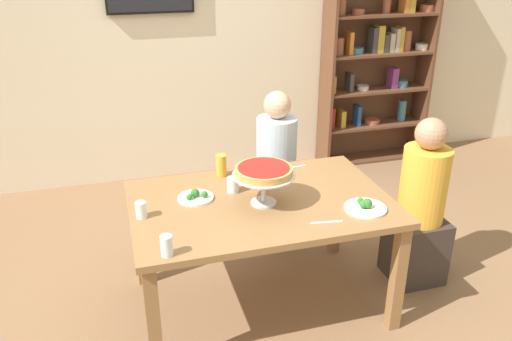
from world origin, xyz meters
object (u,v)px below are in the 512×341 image
object	(u,v)px
diner_head_east	(420,214)
water_glass_clear_far	(233,185)
cutlery_fork_near	(294,167)
bookshelf	(377,49)
water_glass_clear_spare	(167,246)
dining_table	(261,214)
beer_glass_amber_tall	(221,165)
salad_plate_near_diner	(196,196)
water_glass_clear_near	(141,210)
deep_dish_pizza_stand	(264,173)
diner_far_right	(276,175)
salad_plate_far_diner	(365,207)
cutlery_knife_near	(327,222)

from	to	relation	value
diner_head_east	water_glass_clear_far	bearing A→B (deg)	-8.02
diner_head_east	cutlery_fork_near	world-z (taller)	diner_head_east
bookshelf	water_glass_clear_spare	bearing A→B (deg)	-134.46
dining_table	water_glass_clear_spare	bearing A→B (deg)	-144.79
water_glass_clear_spare	beer_glass_amber_tall	bearing A→B (deg)	61.20
salad_plate_near_diner	water_glass_clear_near	xyz separation A→B (m)	(-0.33, -0.13, 0.03)
diner_head_east	deep_dish_pizza_stand	bearing A→B (deg)	1.40
water_glass_clear_far	bookshelf	bearing A→B (deg)	44.02
water_glass_clear_spare	diner_far_right	bearing A→B (deg)	52.10
salad_plate_far_diner	water_glass_clear_spare	xyz separation A→B (m)	(-1.14, -0.16, 0.04)
cutlery_knife_near	diner_far_right	bearing A→B (deg)	93.36
deep_dish_pizza_stand	water_glass_clear_near	size ratio (longest dim) A/B	3.87
water_glass_clear_spare	cutlery_knife_near	distance (m)	0.87
diner_head_east	salad_plate_near_diner	world-z (taller)	diner_head_east
dining_table	deep_dish_pizza_stand	world-z (taller)	deep_dish_pizza_stand
deep_dish_pizza_stand	beer_glass_amber_tall	bearing A→B (deg)	108.44
deep_dish_pizza_stand	beer_glass_amber_tall	xyz separation A→B (m)	(-0.15, 0.45, -0.12)
water_glass_clear_spare	salad_plate_far_diner	bearing A→B (deg)	7.81
diner_head_east	deep_dish_pizza_stand	xyz separation A→B (m)	(-1.08, -0.03, 0.44)
water_glass_clear_far	water_glass_clear_spare	distance (m)	0.75
diner_far_right	water_glass_clear_far	world-z (taller)	diner_far_right
diner_far_right	beer_glass_amber_tall	xyz separation A→B (m)	(-0.51, -0.41, 0.32)
diner_far_right	cutlery_knife_near	world-z (taller)	diner_far_right
diner_head_east	diner_far_right	size ratio (longest dim) A/B	1.00
salad_plate_far_diner	water_glass_clear_spare	world-z (taller)	water_glass_clear_spare
salad_plate_far_diner	water_glass_clear_spare	bearing A→B (deg)	-172.19
diner_far_right	water_glass_clear_far	bearing A→B (deg)	-36.87
bookshelf	water_glass_clear_spare	xyz separation A→B (m)	(-2.39, -2.44, -0.36)
dining_table	diner_head_east	world-z (taller)	diner_head_east
diner_head_east	salad_plate_far_diner	xyz separation A→B (m)	(-0.55, -0.26, 0.27)
diner_head_east	deep_dish_pizza_stand	distance (m)	1.17
water_glass_clear_near	salad_plate_near_diner	bearing A→B (deg)	22.50
diner_head_east	water_glass_clear_spare	bearing A→B (deg)	13.71
salad_plate_far_diner	cutlery_knife_near	xyz separation A→B (m)	(-0.27, -0.08, -0.01)
salad_plate_near_diner	cutlery_knife_near	bearing A→B (deg)	-36.84
diner_head_east	diner_far_right	xyz separation A→B (m)	(-0.72, 0.83, 0.00)
dining_table	cutlery_knife_near	xyz separation A→B (m)	(0.27, -0.35, 0.09)
water_glass_clear_near	water_glass_clear_far	world-z (taller)	water_glass_clear_near
deep_dish_pizza_stand	salad_plate_far_diner	bearing A→B (deg)	-23.26
bookshelf	cutlery_fork_near	size ratio (longest dim) A/B	12.29
salad_plate_near_diner	deep_dish_pizza_stand	bearing A→B (deg)	-24.02
bookshelf	water_glass_clear_near	world-z (taller)	bookshelf
water_glass_clear_far	diner_far_right	bearing A→B (deg)	53.13
water_glass_clear_far	cutlery_fork_near	bearing A→B (deg)	26.15
salad_plate_far_diner	beer_glass_amber_tall	distance (m)	0.96
dining_table	salad_plate_far_diner	bearing A→B (deg)	-26.41
water_glass_clear_near	cutlery_knife_near	xyz separation A→B (m)	(0.96, -0.34, -0.04)
diner_head_east	water_glass_clear_spare	distance (m)	1.76
deep_dish_pizza_stand	cutlery_fork_near	world-z (taller)	deep_dish_pizza_stand
cutlery_fork_near	dining_table	bearing A→B (deg)	42.20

